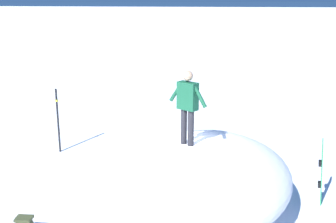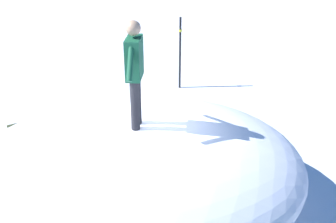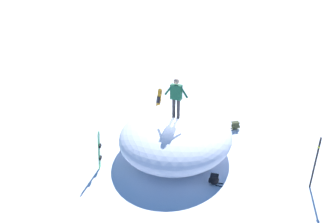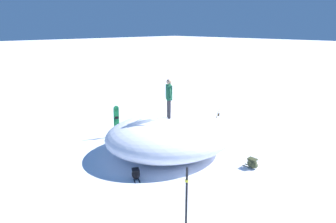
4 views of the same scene
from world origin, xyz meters
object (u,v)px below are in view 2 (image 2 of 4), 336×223
Objects in this scene: backpack_near at (16,134)px; trail_marker_pole at (180,52)px; backpack_far at (226,140)px; snowboarder_standing at (135,68)px.

backpack_near is 0.29× the size of trail_marker_pole.
trail_marker_pole is at bearing -80.14° from backpack_near.
backpack_near is at bearing 56.92° from backpack_far.
snowboarder_standing is 2.97× the size of backpack_far.
trail_marker_pole is (4.28, -3.47, -1.56)m from snowboarder_standing.
trail_marker_pole is (3.42, -0.91, 0.88)m from backpack_far.
backpack_near is 1.07× the size of backpack_far.
backpack_far is (0.86, -2.55, -2.45)m from snowboarder_standing.
trail_marker_pole reaches higher than backpack_far.
snowboarder_standing is 2.79× the size of backpack_near.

